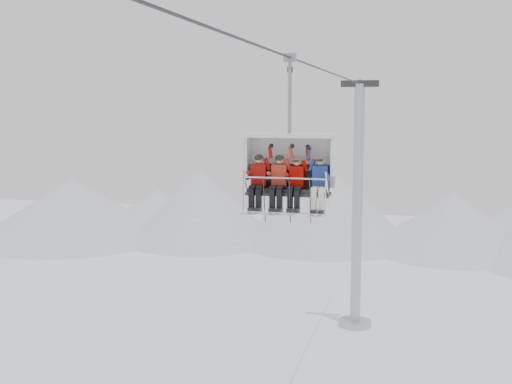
% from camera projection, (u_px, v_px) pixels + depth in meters
% --- Properties ---
extents(ridgeline, '(72.00, 21.00, 7.00)m').
position_uv_depth(ridgeline, '(361.00, 216.00, 54.93)').
color(ridgeline, silver).
rests_on(ridgeline, ground).
extents(lift_tower_right, '(2.00, 1.80, 13.48)m').
position_uv_depth(lift_tower_right, '(357.00, 223.00, 34.91)').
color(lift_tower_right, '#A3A5AA').
rests_on(lift_tower_right, ground).
extents(haul_cable, '(0.06, 50.00, 0.06)m').
position_uv_depth(haul_cable, '(256.00, 45.00, 12.81)').
color(haul_cable, '#2D2D32').
rests_on(haul_cable, lift_tower_left).
extents(chairlift_carrier, '(2.28, 1.17, 3.98)m').
position_uv_depth(chairlift_carrier, '(290.00, 162.00, 16.55)').
color(chairlift_carrier, black).
rests_on(chairlift_carrier, haul_cable).
extents(skier_far_left, '(0.39, 1.69, 1.57)m').
position_uv_depth(skier_far_left, '(258.00, 180.00, 16.51)').
color(skier_far_left, '#A70E09').
rests_on(skier_far_left, chairlift_carrier).
extents(skier_center_left, '(0.39, 1.69, 1.57)m').
position_uv_depth(skier_center_left, '(279.00, 181.00, 16.38)').
color(skier_center_left, red).
rests_on(skier_center_left, chairlift_carrier).
extents(skier_center_right, '(0.37, 1.69, 1.50)m').
position_uv_depth(skier_center_right, '(296.00, 182.00, 16.26)').
color(skier_center_right, '#B30701').
rests_on(skier_center_right, chairlift_carrier).
extents(skier_far_right, '(0.39, 1.69, 1.56)m').
position_uv_depth(skier_far_right, '(320.00, 182.00, 16.11)').
color(skier_far_right, navy).
rests_on(skier_far_right, chairlift_carrier).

